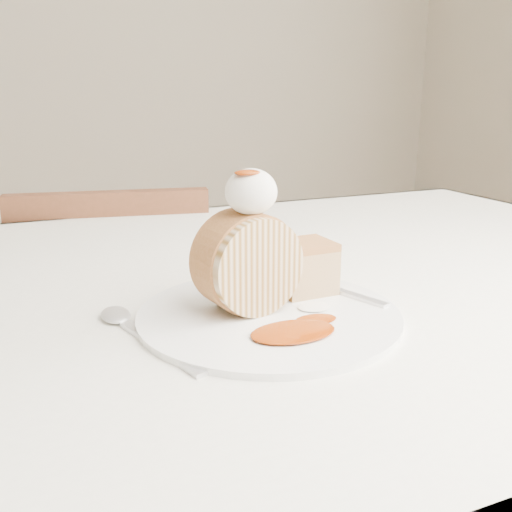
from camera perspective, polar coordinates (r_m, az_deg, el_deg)
name	(u,v)px	position (r m, az deg, el deg)	size (l,w,h in m)	color
table	(246,341)	(0.75, -0.97, -8.49)	(1.40, 0.90, 0.75)	silver
chair_far	(120,339)	(1.30, -13.44, -8.08)	(0.44, 0.44, 0.79)	brown
plate	(269,315)	(0.59, 1.29, -5.90)	(0.27, 0.27, 0.01)	white
roulade_slice	(248,263)	(0.58, -0.83, -0.68)	(0.10, 0.10, 0.05)	#CCB38E
cake_chunk	(304,270)	(0.64, 4.87, -1.42)	(0.06, 0.05, 0.05)	#A66B3E
whipped_cream	(251,192)	(0.56, -0.50, 6.44)	(0.05, 0.05, 0.05)	white
caramel_drizzle	(247,167)	(0.55, -0.88, 8.94)	(0.03, 0.02, 0.01)	#8A2D05
caramel_pool	(293,332)	(0.54, 3.72, -7.55)	(0.08, 0.05, 0.00)	#8A2D05
fork	(344,292)	(0.64, 8.78, -3.60)	(0.02, 0.16, 0.00)	silver
spoon	(161,346)	(0.53, -9.53, -8.90)	(0.03, 0.17, 0.00)	silver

